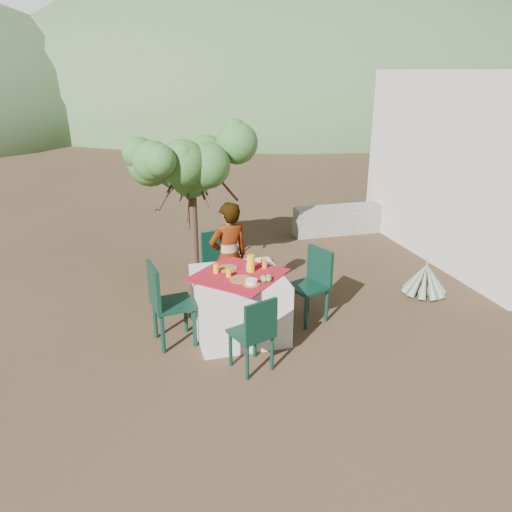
{
  "coord_description": "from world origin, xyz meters",
  "views": [
    {
      "loc": [
        -0.77,
        -5.14,
        2.98
      ],
      "look_at": [
        0.74,
        0.48,
        0.82
      ],
      "focal_mm": 35.0,
      "sensor_mm": 36.0,
      "label": 1
    }
  ],
  "objects_px": {
    "chair_near": "(255,331)",
    "chair_right": "(313,281)",
    "juice_pitcher": "(251,263)",
    "shrub_tree": "(195,170)",
    "agave": "(425,280)",
    "chair_far": "(220,261)",
    "chair_left": "(166,301)",
    "table": "(239,304)",
    "person": "(229,257)"
  },
  "relations": [
    {
      "from": "chair_far",
      "to": "juice_pitcher",
      "type": "distance_m",
      "value": 1.13
    },
    {
      "from": "shrub_tree",
      "to": "chair_far",
      "type": "bearing_deg",
      "value": -81.27
    },
    {
      "from": "chair_far",
      "to": "shrub_tree",
      "type": "height_order",
      "value": "shrub_tree"
    },
    {
      "from": "chair_right",
      "to": "chair_far",
      "type": "bearing_deg",
      "value": -156.72
    },
    {
      "from": "shrub_tree",
      "to": "juice_pitcher",
      "type": "height_order",
      "value": "shrub_tree"
    },
    {
      "from": "shrub_tree",
      "to": "person",
      "type": "bearing_deg",
      "value": -82.35
    },
    {
      "from": "shrub_tree",
      "to": "agave",
      "type": "distance_m",
      "value": 3.67
    },
    {
      "from": "chair_left",
      "to": "shrub_tree",
      "type": "xyz_separation_m",
      "value": [
        0.69,
        2.14,
        1.05
      ]
    },
    {
      "from": "chair_far",
      "to": "chair_left",
      "type": "relative_size",
      "value": 0.94
    },
    {
      "from": "person",
      "to": "agave",
      "type": "xyz_separation_m",
      "value": [
        2.75,
        -0.27,
        -0.51
      ]
    },
    {
      "from": "chair_near",
      "to": "agave",
      "type": "bearing_deg",
      "value": -176.41
    },
    {
      "from": "juice_pitcher",
      "to": "shrub_tree",
      "type": "bearing_deg",
      "value": 99.06
    },
    {
      "from": "table",
      "to": "chair_left",
      "type": "relative_size",
      "value": 1.32
    },
    {
      "from": "chair_far",
      "to": "chair_near",
      "type": "height_order",
      "value": "chair_far"
    },
    {
      "from": "table",
      "to": "agave",
      "type": "relative_size",
      "value": 1.97
    },
    {
      "from": "chair_right",
      "to": "agave",
      "type": "distance_m",
      "value": 1.85
    },
    {
      "from": "chair_far",
      "to": "person",
      "type": "relative_size",
      "value": 0.64
    },
    {
      "from": "chair_near",
      "to": "chair_right",
      "type": "bearing_deg",
      "value": -156.33
    },
    {
      "from": "chair_left",
      "to": "agave",
      "type": "bearing_deg",
      "value": -91.84
    },
    {
      "from": "person",
      "to": "juice_pitcher",
      "type": "relative_size",
      "value": 7.21
    },
    {
      "from": "chair_far",
      "to": "table",
      "type": "bearing_deg",
      "value": -106.97
    },
    {
      "from": "juice_pitcher",
      "to": "person",
      "type": "bearing_deg",
      "value": 102.28
    },
    {
      "from": "agave",
      "to": "chair_left",
      "type": "bearing_deg",
      "value": -173.18
    },
    {
      "from": "table",
      "to": "chair_left",
      "type": "xyz_separation_m",
      "value": [
        -0.85,
        -0.03,
        0.17
      ]
    },
    {
      "from": "chair_right",
      "to": "juice_pitcher",
      "type": "bearing_deg",
      "value": -106.88
    },
    {
      "from": "chair_left",
      "to": "chair_right",
      "type": "height_order",
      "value": "chair_left"
    },
    {
      "from": "chair_far",
      "to": "person",
      "type": "height_order",
      "value": "person"
    },
    {
      "from": "agave",
      "to": "juice_pitcher",
      "type": "distance_m",
      "value": 2.72
    },
    {
      "from": "person",
      "to": "chair_right",
      "type": "bearing_deg",
      "value": 136.53
    },
    {
      "from": "chair_near",
      "to": "agave",
      "type": "xyz_separation_m",
      "value": [
        2.81,
        1.24,
        -0.25
      ]
    },
    {
      "from": "table",
      "to": "chair_far",
      "type": "distance_m",
      "value": 1.13
    },
    {
      "from": "chair_near",
      "to": "shrub_tree",
      "type": "bearing_deg",
      "value": -107.63
    },
    {
      "from": "chair_right",
      "to": "table",
      "type": "bearing_deg",
      "value": -104.27
    },
    {
      "from": "chair_left",
      "to": "juice_pitcher",
      "type": "distance_m",
      "value": 1.07
    },
    {
      "from": "shrub_tree",
      "to": "agave",
      "type": "bearing_deg",
      "value": -30.04
    },
    {
      "from": "agave",
      "to": "juice_pitcher",
      "type": "height_order",
      "value": "juice_pitcher"
    },
    {
      "from": "shrub_tree",
      "to": "agave",
      "type": "xyz_separation_m",
      "value": [
        2.95,
        -1.7,
        -1.38
      ]
    },
    {
      "from": "chair_near",
      "to": "chair_right",
      "type": "distance_m",
      "value": 1.39
    },
    {
      "from": "chair_near",
      "to": "agave",
      "type": "distance_m",
      "value": 3.08
    },
    {
      "from": "chair_far",
      "to": "agave",
      "type": "bearing_deg",
      "value": -31.8
    },
    {
      "from": "chair_far",
      "to": "juice_pitcher",
      "type": "relative_size",
      "value": 4.58
    },
    {
      "from": "table",
      "to": "agave",
      "type": "xyz_separation_m",
      "value": [
        2.79,
        0.4,
        -0.16
      ]
    },
    {
      "from": "chair_far",
      "to": "juice_pitcher",
      "type": "height_order",
      "value": "juice_pitcher"
    },
    {
      "from": "person",
      "to": "shrub_tree",
      "type": "height_order",
      "value": "shrub_tree"
    },
    {
      "from": "chair_right",
      "to": "person",
      "type": "height_order",
      "value": "person"
    },
    {
      "from": "person",
      "to": "juice_pitcher",
      "type": "xyz_separation_m",
      "value": [
        0.13,
        -0.62,
        0.13
      ]
    },
    {
      "from": "chair_near",
      "to": "chair_left",
      "type": "distance_m",
      "value": 1.16
    },
    {
      "from": "chair_right",
      "to": "person",
      "type": "distance_m",
      "value": 1.12
    },
    {
      "from": "chair_left",
      "to": "shrub_tree",
      "type": "relative_size",
      "value": 0.49
    },
    {
      "from": "chair_left",
      "to": "agave",
      "type": "relative_size",
      "value": 1.5
    }
  ]
}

